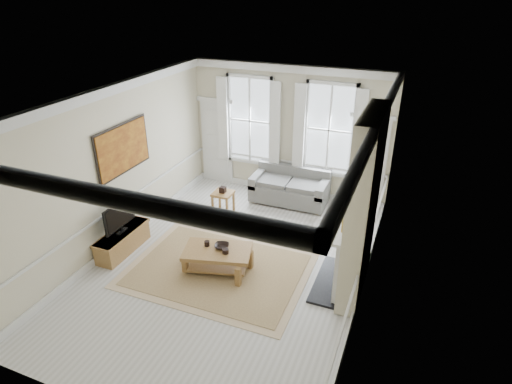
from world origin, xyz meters
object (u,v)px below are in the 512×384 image
at_px(side_table, 223,196).
at_px(coffee_table, 218,253).
at_px(sofa, 290,188).
at_px(tv_stand, 123,241).

height_order(side_table, coffee_table, side_table).
bearing_deg(coffee_table, side_table, 98.50).
relative_size(sofa, side_table, 3.41).
xyz_separation_m(coffee_table, tv_stand, (-2.17, -0.13, -0.17)).
bearing_deg(tv_stand, coffee_table, 3.50).
height_order(side_table, tv_stand, side_table).
bearing_deg(side_table, coffee_table, -66.89).
xyz_separation_m(side_table, tv_stand, (-1.25, -2.29, -0.22)).
height_order(sofa, coffee_table, sofa).
height_order(coffee_table, tv_stand, coffee_table).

